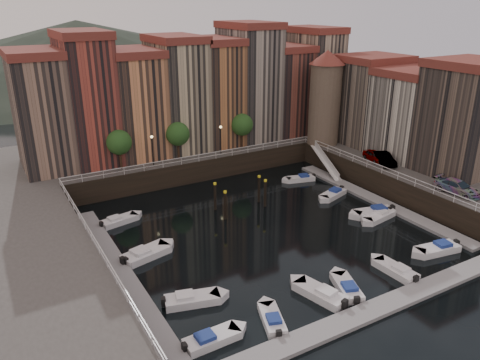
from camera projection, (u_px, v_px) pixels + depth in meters
ground at (262, 228)px, 51.40m from camera, size 200.00×200.00×0.00m
quay_far at (172, 152)px, 71.90m from camera, size 80.00×20.00×3.00m
quay_right at (448, 176)px, 62.25m from camera, size 20.00×36.00×3.00m
dock_left at (119, 270)px, 43.00m from camera, size 2.00×28.00×0.35m
dock_right at (376, 200)px, 58.05m from camera, size 2.00×28.00×0.35m
dock_near at (375, 309)px, 37.58m from camera, size 30.00×2.00×0.35m
mountains at (68, 56)px, 138.35m from camera, size 145.00×100.00×18.00m
far_terrace at (196, 92)px, 68.01m from camera, size 48.70×10.30×17.50m
right_terrace at (413, 109)px, 63.35m from camera, size 9.30×24.30×14.00m
corner_tower at (325, 96)px, 68.76m from camera, size 5.20×5.20×13.80m
promenade_trees at (182, 133)px, 63.14m from camera, size 21.20×3.20×5.20m
street_lamps at (188, 140)px, 62.73m from camera, size 10.36×0.36×4.18m
railings at (240, 182)px, 53.99m from camera, size 36.08×34.04×0.52m
gangway at (326, 161)px, 66.75m from camera, size 2.78×8.32×3.73m
mooring_pilings at (242, 196)px, 55.45m from camera, size 6.27×3.19×3.78m
boat_left_0 at (211, 339)px, 34.01m from camera, size 4.51×1.73×1.03m
boat_left_1 at (191, 300)px, 38.47m from camera, size 4.93×2.85×1.10m
boat_left_2 at (146, 254)px, 45.30m from camera, size 4.96×2.80×1.11m
boat_left_3 at (145, 254)px, 45.38m from camera, size 5.27×3.09×1.18m
boat_left_4 at (119, 220)px, 52.34m from camera, size 4.52×2.43×1.01m
boat_right_0 at (438, 249)px, 46.32m from camera, size 4.93×2.44×1.11m
boat_right_1 at (379, 216)px, 53.35m from camera, size 4.56×2.30×1.02m
boat_right_2 at (375, 212)px, 54.26m from camera, size 5.17×2.84×1.16m
boat_right_3 at (333, 194)px, 59.49m from camera, size 4.54×2.83×1.02m
boat_right_4 at (301, 178)px, 64.71m from camera, size 4.29×2.43×0.96m
boat_near_0 at (272, 319)px, 36.16m from camera, size 2.67×4.19×0.94m
boat_near_1 at (321, 294)px, 39.21m from camera, size 2.89×5.11×1.14m
boat_near_2 at (347, 288)px, 40.10m from camera, size 2.96×4.53×1.02m
boat_near_3 at (396, 270)px, 42.69m from camera, size 1.85×4.56×1.04m
car_a at (374, 157)px, 63.04m from camera, size 2.54×4.33×1.38m
car_b at (383, 159)px, 61.68m from camera, size 3.08×5.00×1.56m
car_c at (457, 188)px, 52.35m from camera, size 2.63×5.41×1.52m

